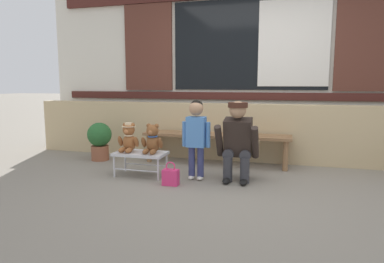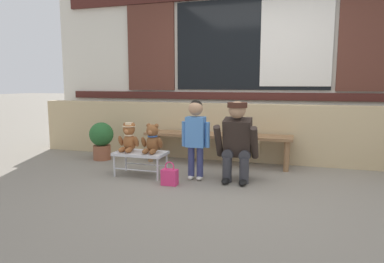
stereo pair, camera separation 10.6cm
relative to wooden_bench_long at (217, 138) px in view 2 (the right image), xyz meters
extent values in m
plane|color=gray|center=(0.34, -1.06, -0.37)|extent=(60.00, 60.00, 0.00)
cube|color=tan|center=(0.34, 0.37, 0.05)|extent=(6.84, 0.25, 0.85)
cube|color=silver|center=(0.34, 0.89, 1.41)|extent=(6.98, 0.20, 3.57)
cube|color=#471E19|center=(0.34, 0.77, 0.58)|extent=(6.42, 0.04, 0.12)
cube|color=black|center=(0.34, 0.78, 1.38)|extent=(2.40, 0.03, 1.40)
cube|color=silver|center=(1.02, 0.76, 1.38)|extent=(1.04, 0.02, 1.29)
cube|color=#562D23|center=(-1.34, 0.77, 1.38)|extent=(0.84, 0.05, 1.43)
cube|color=#562D23|center=(2.02, 0.77, 1.38)|extent=(0.84, 0.05, 1.43)
cube|color=#8E6642|center=(0.00, -0.14, 0.05)|extent=(2.10, 0.11, 0.04)
cube|color=#8E6642|center=(0.00, 0.00, 0.05)|extent=(2.10, 0.11, 0.04)
cube|color=#8E6642|center=(0.00, 0.14, 0.05)|extent=(2.10, 0.11, 0.04)
cylinder|color=#8E6642|center=(-0.97, -0.14, -0.17)|extent=(0.07, 0.07, 0.40)
cylinder|color=#8E6642|center=(-0.97, 0.14, -0.17)|extent=(0.07, 0.07, 0.40)
cylinder|color=#8E6642|center=(0.97, -0.14, -0.17)|extent=(0.07, 0.07, 0.40)
cylinder|color=#8E6642|center=(0.97, 0.14, -0.17)|extent=(0.07, 0.07, 0.40)
cube|color=silver|center=(-0.77, -0.88, -0.09)|extent=(0.64, 0.36, 0.04)
cylinder|color=silver|center=(-1.06, -1.03, -0.24)|extent=(0.02, 0.02, 0.26)
cylinder|color=silver|center=(-1.06, -0.73, -0.24)|extent=(0.02, 0.02, 0.26)
cylinder|color=silver|center=(-0.48, -1.03, -0.24)|extent=(0.02, 0.02, 0.26)
cylinder|color=silver|center=(-0.48, -0.73, -0.24)|extent=(0.02, 0.02, 0.26)
cylinder|color=silver|center=(-0.77, -1.03, -0.27)|extent=(0.58, 0.02, 0.02)
cylinder|color=silver|center=(-0.77, -0.73, -0.27)|extent=(0.58, 0.02, 0.02)
ellipsoid|color=#93562D|center=(-0.93, -0.86, 0.04)|extent=(0.17, 0.14, 0.22)
sphere|color=#93562D|center=(-0.93, -0.87, 0.20)|extent=(0.15, 0.15, 0.15)
sphere|color=#C87B48|center=(-0.93, -0.92, 0.19)|extent=(0.06, 0.06, 0.06)
sphere|color=#93562D|center=(-0.98, -0.86, 0.26)|extent=(0.06, 0.06, 0.06)
ellipsoid|color=#93562D|center=(-1.04, -0.89, 0.06)|extent=(0.06, 0.11, 0.16)
ellipsoid|color=#93562D|center=(-0.98, -0.97, -0.04)|extent=(0.06, 0.15, 0.06)
sphere|color=#93562D|center=(-0.88, -0.86, 0.26)|extent=(0.06, 0.06, 0.06)
ellipsoid|color=#93562D|center=(-0.82, -0.89, 0.06)|extent=(0.06, 0.11, 0.16)
ellipsoid|color=#93562D|center=(-0.89, -0.97, -0.04)|extent=(0.06, 0.15, 0.06)
torus|color=beige|center=(-0.93, -0.86, 0.13)|extent=(0.13, 0.13, 0.02)
cylinder|color=beige|center=(-0.93, -0.86, 0.24)|extent=(0.17, 0.17, 0.01)
cylinder|color=beige|center=(-0.93, -0.86, 0.27)|extent=(0.10, 0.10, 0.04)
ellipsoid|color=brown|center=(-0.61, -0.86, 0.04)|extent=(0.17, 0.14, 0.22)
sphere|color=brown|center=(-0.61, -0.87, 0.20)|extent=(0.15, 0.15, 0.15)
sphere|color=#AE6E42|center=(-0.61, -0.92, 0.19)|extent=(0.06, 0.06, 0.06)
sphere|color=brown|center=(-0.66, -0.86, 0.26)|extent=(0.06, 0.06, 0.06)
ellipsoid|color=brown|center=(-0.72, -0.89, 0.06)|extent=(0.06, 0.11, 0.16)
ellipsoid|color=brown|center=(-0.66, -0.97, -0.04)|extent=(0.06, 0.15, 0.06)
sphere|color=brown|center=(-0.56, -0.86, 0.26)|extent=(0.06, 0.06, 0.06)
ellipsoid|color=brown|center=(-0.50, -0.89, 0.06)|extent=(0.06, 0.11, 0.16)
ellipsoid|color=brown|center=(-0.57, -0.97, -0.04)|extent=(0.06, 0.15, 0.06)
torus|color=#335699|center=(-0.61, -0.86, 0.13)|extent=(0.13, 0.13, 0.02)
cylinder|color=navy|center=(-0.12, -0.85, -0.15)|extent=(0.08, 0.08, 0.36)
ellipsoid|color=silver|center=(-0.12, -0.87, -0.35)|extent=(0.07, 0.12, 0.05)
cylinder|color=navy|center=(-0.01, -0.85, -0.15)|extent=(0.08, 0.08, 0.36)
ellipsoid|color=silver|center=(-0.01, -0.87, -0.35)|extent=(0.07, 0.12, 0.05)
cube|color=#4C84CC|center=(-0.06, -0.85, 0.21)|extent=(0.22, 0.15, 0.36)
cylinder|color=#4C84CC|center=(-0.21, -0.85, 0.18)|extent=(0.06, 0.06, 0.30)
cylinder|color=#4C84CC|center=(0.08, -0.85, 0.18)|extent=(0.06, 0.06, 0.30)
sphere|color=tan|center=(-0.06, -0.85, 0.49)|extent=(0.17, 0.17, 0.17)
sphere|color=black|center=(-0.06, -0.84, 0.51)|extent=(0.16, 0.16, 0.16)
cylinder|color=#333338|center=(0.32, -0.84, -0.22)|extent=(0.11, 0.11, 0.30)
cylinder|color=#333338|center=(0.32, -0.70, -0.05)|extent=(0.13, 0.32, 0.13)
ellipsoid|color=black|center=(0.32, -0.92, -0.34)|extent=(0.09, 0.20, 0.06)
cylinder|color=#333338|center=(0.52, -0.84, -0.22)|extent=(0.11, 0.11, 0.30)
cylinder|color=#333338|center=(0.52, -0.70, -0.05)|extent=(0.13, 0.32, 0.13)
ellipsoid|color=black|center=(0.52, -0.92, -0.34)|extent=(0.09, 0.20, 0.06)
cube|color=#2D231E|center=(0.42, -0.73, 0.15)|extent=(0.32, 0.30, 0.47)
cylinder|color=#2D231E|center=(0.21, -0.83, 0.11)|extent=(0.08, 0.28, 0.40)
cylinder|color=#2D231E|center=(0.63, -0.83, 0.11)|extent=(0.08, 0.28, 0.40)
sphere|color=tan|center=(0.42, -0.80, 0.48)|extent=(0.20, 0.20, 0.20)
cylinder|color=#422319|center=(0.42, -0.80, 0.53)|extent=(0.23, 0.23, 0.06)
cube|color=brown|center=(0.61, -0.64, 0.01)|extent=(0.10, 0.22, 0.16)
cube|color=#E53370|center=(-0.28, -1.16, -0.28)|extent=(0.18, 0.11, 0.18)
torus|color=#E53370|center=(-0.28, -1.16, -0.16)|extent=(0.11, 0.01, 0.11)
cylinder|color=brown|center=(-1.73, -0.23, -0.26)|extent=(0.26, 0.26, 0.22)
sphere|color=#28602D|center=(-1.73, -0.23, 0.02)|extent=(0.36, 0.36, 0.36)
camera|label=1|loc=(1.00, -4.75, 0.78)|focal=32.13mm
camera|label=2|loc=(1.10, -4.72, 0.78)|focal=32.13mm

